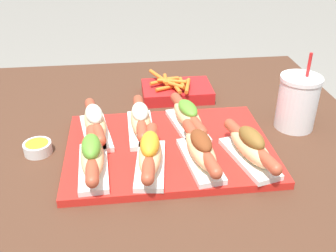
{
  "coord_description": "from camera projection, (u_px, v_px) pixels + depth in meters",
  "views": [
    {
      "loc": [
        -0.09,
        -0.79,
        1.24
      ],
      "look_at": [
        0.01,
        -0.0,
        0.78
      ],
      "focal_mm": 42.0,
      "sensor_mm": 36.0,
      "label": 1
    }
  ],
  "objects": [
    {
      "name": "patio_table",
      "position": [
        166.0,
        252.0,
        1.13
      ],
      "size": [
        1.07,
        1.15,
        0.72
      ],
      "color": "#4C2D1E",
      "rests_on": "ground_plane"
    },
    {
      "name": "hot_dog_0",
      "position": [
        92.0,
        156.0,
        0.82
      ],
      "size": [
        0.07,
        0.22,
        0.08
      ],
      "color": "white",
      "rests_on": "serving_tray"
    },
    {
      "name": "hot_dog_5",
      "position": [
        140.0,
        120.0,
        0.95
      ],
      "size": [
        0.06,
        0.22,
        0.07
      ],
      "color": "white",
      "rests_on": "serving_tray"
    },
    {
      "name": "hot_dog_4",
      "position": [
        95.0,
        123.0,
        0.94
      ],
      "size": [
        0.09,
        0.21,
        0.08
      ],
      "color": "white",
      "rests_on": "serving_tray"
    },
    {
      "name": "hot_dog_6",
      "position": [
        188.0,
        116.0,
        0.97
      ],
      "size": [
        0.09,
        0.21,
        0.07
      ],
      "color": "white",
      "rests_on": "serving_tray"
    },
    {
      "name": "hot_dog_3",
      "position": [
        250.0,
        147.0,
        0.85
      ],
      "size": [
        0.1,
        0.21,
        0.08
      ],
      "color": "white",
      "rests_on": "serving_tray"
    },
    {
      "name": "fries_basket",
      "position": [
        176.0,
        91.0,
        1.17
      ],
      "size": [
        0.2,
        0.16,
        0.06
      ],
      "color": "red",
      "rests_on": "patio_table"
    },
    {
      "name": "hot_dog_2",
      "position": [
        201.0,
        150.0,
        0.84
      ],
      "size": [
        0.08,
        0.21,
        0.07
      ],
      "color": "white",
      "rests_on": "serving_tray"
    },
    {
      "name": "serving_tray",
      "position": [
        169.0,
        148.0,
        0.92
      ],
      "size": [
        0.47,
        0.34,
        0.02
      ],
      "color": "red",
      "rests_on": "patio_table"
    },
    {
      "name": "drink_cup",
      "position": [
        297.0,
        102.0,
        0.99
      ],
      "size": [
        0.1,
        0.1,
        0.2
      ],
      "color": "white",
      "rests_on": "patio_table"
    },
    {
      "name": "hot_dog_1",
      "position": [
        150.0,
        153.0,
        0.83
      ],
      "size": [
        0.08,
        0.21,
        0.08
      ],
      "color": "white",
      "rests_on": "serving_tray"
    },
    {
      "name": "sauce_bowl",
      "position": [
        38.0,
        147.0,
        0.92
      ],
      "size": [
        0.06,
        0.06,
        0.03
      ],
      "color": "silver",
      "rests_on": "patio_table"
    }
  ]
}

